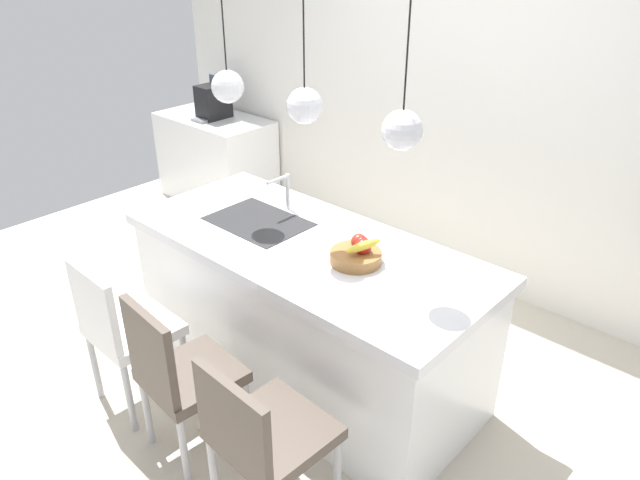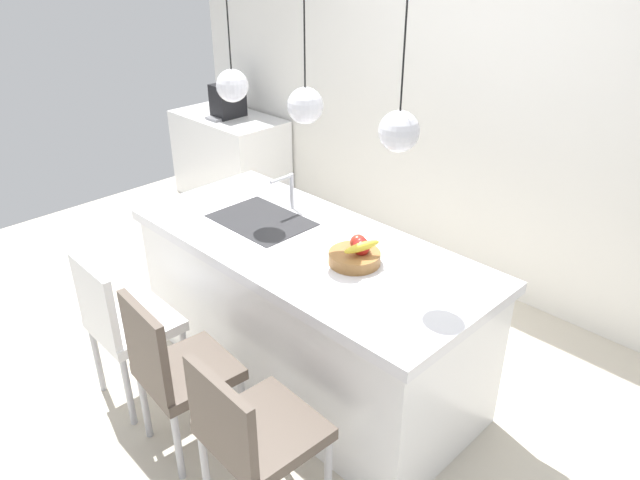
{
  "view_description": "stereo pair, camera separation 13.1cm",
  "coord_description": "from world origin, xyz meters",
  "px_view_note": "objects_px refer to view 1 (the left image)",
  "views": [
    {
      "loc": [
        1.97,
        -2.04,
        2.38
      ],
      "look_at": [
        0.1,
        0.0,
        0.93
      ],
      "focal_mm": 33.76,
      "sensor_mm": 36.0,
      "label": 1
    },
    {
      "loc": [
        2.06,
        -1.95,
        2.38
      ],
      "look_at": [
        0.1,
        0.0,
        0.93
      ],
      "focal_mm": 33.76,
      "sensor_mm": 36.0,
      "label": 2
    }
  ],
  "objects_px": {
    "fruit_bowl": "(358,253)",
    "chair_near": "(122,327)",
    "chair_far": "(262,433)",
    "chair_middle": "(179,372)",
    "coffee_machine": "(214,100)"
  },
  "relations": [
    {
      "from": "fruit_bowl",
      "to": "chair_near",
      "type": "xyz_separation_m",
      "value": [
        -0.87,
        -0.87,
        -0.41
      ]
    },
    {
      "from": "chair_middle",
      "to": "chair_far",
      "type": "relative_size",
      "value": 1.06
    },
    {
      "from": "chair_middle",
      "to": "chair_far",
      "type": "distance_m",
      "value": 0.57
    },
    {
      "from": "coffee_machine",
      "to": "chair_near",
      "type": "xyz_separation_m",
      "value": [
        1.84,
        -2.12,
        -0.46
      ]
    },
    {
      "from": "fruit_bowl",
      "to": "chair_near",
      "type": "height_order",
      "value": "fruit_bowl"
    },
    {
      "from": "fruit_bowl",
      "to": "coffee_machine",
      "type": "distance_m",
      "value": 2.99
    },
    {
      "from": "fruit_bowl",
      "to": "chair_middle",
      "type": "distance_m",
      "value": 1.04
    },
    {
      "from": "coffee_machine",
      "to": "chair_far",
      "type": "height_order",
      "value": "coffee_machine"
    },
    {
      "from": "coffee_machine",
      "to": "chair_far",
      "type": "bearing_deg",
      "value": -36.08
    },
    {
      "from": "chair_middle",
      "to": "chair_far",
      "type": "height_order",
      "value": "chair_middle"
    },
    {
      "from": "fruit_bowl",
      "to": "chair_far",
      "type": "height_order",
      "value": "fruit_bowl"
    },
    {
      "from": "fruit_bowl",
      "to": "chair_near",
      "type": "bearing_deg",
      "value": -135.2
    },
    {
      "from": "chair_near",
      "to": "fruit_bowl",
      "type": "bearing_deg",
      "value": 44.8
    },
    {
      "from": "coffee_machine",
      "to": "chair_middle",
      "type": "relative_size",
      "value": 0.42
    },
    {
      "from": "chair_far",
      "to": "chair_near",
      "type": "bearing_deg",
      "value": -179.97
    }
  ]
}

